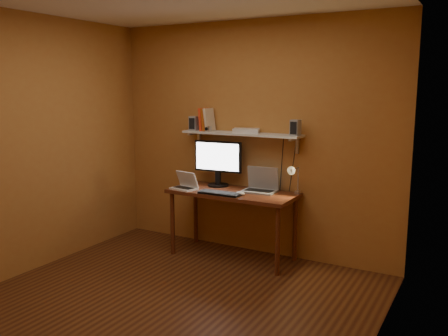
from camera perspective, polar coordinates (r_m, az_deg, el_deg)
The scene contains 14 objects.
room at distance 3.97m, azimuth -6.83°, elevation 1.37°, with size 3.44×3.24×2.64m.
desk at distance 5.19m, azimuth 1.05°, elevation -3.72°, with size 1.40×0.60×0.75m.
wall_shelf at distance 5.25m, azimuth 2.08°, elevation 4.11°, with size 1.40×0.25×0.21m.
monitor at distance 5.40m, azimuth -0.73°, elevation 0.86°, with size 0.57×0.26×0.52m.
laptop at distance 5.16m, azimuth 4.46°, elevation -2.07°, with size 0.36×0.27×0.27m.
netbook at distance 5.28m, azimuth -4.68°, elevation -1.96°, with size 0.30×0.24×0.20m.
keyboard at distance 5.01m, azimuth -0.52°, elevation -3.06°, with size 0.46×0.15×0.02m, color black.
mouse at distance 4.98m, azimuth 1.96°, elevation -3.06°, with size 0.11×0.07×0.04m, color white.
desk_lamp at distance 4.97m, azimuth 8.46°, elevation -0.96°, with size 0.09×0.23×0.38m.
speaker_left at distance 5.53m, azimuth -3.65°, elevation 5.39°, with size 0.09×0.09×0.16m, color gray.
speaker_right at distance 4.96m, azimuth 8.60°, elevation 4.82°, with size 0.09×0.09×0.16m, color gray.
books at distance 5.46m, azimuth -2.10°, elevation 5.86°, with size 0.14×0.18×0.26m.
shelf_camera at distance 5.37m, azimuth -1.98°, elevation 4.74°, with size 0.11×0.07×0.06m.
router at distance 5.22m, azimuth 2.71°, elevation 4.52°, with size 0.28×0.19×0.05m, color white.
Camera 1 is at (2.32, -3.17, 1.87)m, focal length 38.00 mm.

